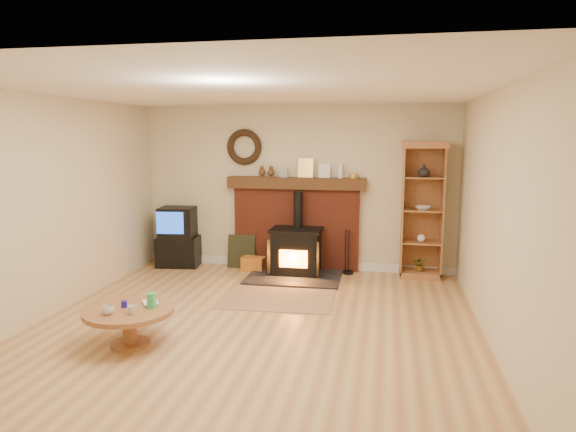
% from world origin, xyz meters
% --- Properties ---
extents(ground, '(5.50, 5.50, 0.00)m').
position_xyz_m(ground, '(0.00, 0.00, 0.00)').
color(ground, '#AC7747').
rests_on(ground, ground).
extents(room_shell, '(5.02, 5.52, 2.61)m').
position_xyz_m(room_shell, '(-0.02, 0.09, 1.72)').
color(room_shell, beige).
rests_on(room_shell, ground).
extents(chimney_breast, '(2.20, 0.22, 1.78)m').
position_xyz_m(chimney_breast, '(0.00, 2.67, 0.80)').
color(chimney_breast, maroon).
rests_on(chimney_breast, ground).
extents(wood_stove, '(1.40, 1.00, 1.28)m').
position_xyz_m(wood_stove, '(0.07, 2.27, 0.35)').
color(wood_stove, black).
rests_on(wood_stove, ground).
extents(area_rug, '(1.51, 1.07, 0.01)m').
position_xyz_m(area_rug, '(0.04, 1.05, 0.01)').
color(area_rug, brown).
rests_on(area_rug, ground).
extents(tv_unit, '(0.71, 0.54, 0.98)m').
position_xyz_m(tv_unit, '(-1.94, 2.47, 0.47)').
color(tv_unit, black).
rests_on(tv_unit, ground).
extents(curio_cabinet, '(0.66, 0.47, 2.05)m').
position_xyz_m(curio_cabinet, '(1.94, 2.56, 1.02)').
color(curio_cabinet, brown).
rests_on(curio_cabinet, ground).
extents(firelog_box, '(0.38, 0.27, 0.22)m').
position_xyz_m(firelog_box, '(-0.64, 2.40, 0.11)').
color(firelog_box, gold).
rests_on(firelog_box, ground).
extents(leaning_painting, '(0.45, 0.12, 0.54)m').
position_xyz_m(leaning_painting, '(-0.88, 2.55, 0.27)').
color(leaning_painting, black).
rests_on(leaning_painting, ground).
extents(fire_tools, '(0.16, 0.16, 0.70)m').
position_xyz_m(fire_tools, '(0.85, 2.50, 0.11)').
color(fire_tools, black).
rests_on(fire_tools, ground).
extents(coffee_table, '(0.92, 0.92, 0.55)m').
position_xyz_m(coffee_table, '(-1.13, -0.69, 0.32)').
color(coffee_table, brown).
rests_on(coffee_table, ground).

